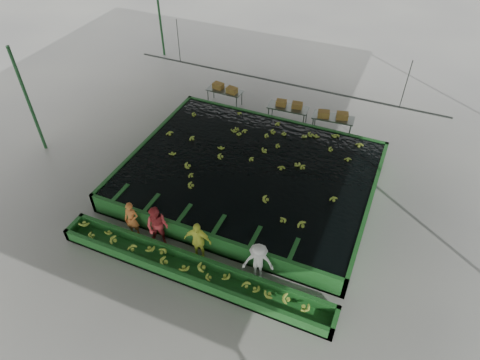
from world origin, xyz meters
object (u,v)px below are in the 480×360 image
at_px(sorting_trough, 192,270).
at_px(box_stack_mid, 289,106).
at_px(worker_c, 198,241).
at_px(box_stack_right, 333,118).
at_px(packing_table_right, 332,125).
at_px(worker_d, 258,262).
at_px(packing_table_left, 225,97).
at_px(flotation_tank, 250,175).
at_px(packing_table_mid, 287,115).
at_px(worker_b, 157,226).
at_px(box_stack_left, 225,90).
at_px(worker_a, 132,219).

xyz_separation_m(sorting_trough, box_stack_mid, (0.00, 10.16, 0.65)).
distance_m(worker_c, box_stack_right, 9.56).
bearing_deg(packing_table_right, box_stack_mid, 178.66).
height_order(worker_d, packing_table_left, worker_d).
bearing_deg(flotation_tank, sorting_trough, -90.00).
xyz_separation_m(flotation_tank, packing_table_right, (2.24, 5.01, -0.00)).
bearing_deg(box_stack_right, packing_table_mid, 178.97).
xyz_separation_m(worker_b, box_stack_mid, (1.77, 9.36, 0.04)).
relative_size(sorting_trough, box_stack_left, 7.23).
height_order(worker_d, packing_table_mid, worker_d).
relative_size(worker_a, packing_table_left, 0.81).
bearing_deg(flotation_tank, worker_c, -92.13).
relative_size(worker_a, packing_table_mid, 0.76).
relative_size(worker_c, box_stack_mid, 1.29).
xyz_separation_m(worker_b, box_stack_right, (3.98, 9.26, 0.03)).
bearing_deg(worker_b, sorting_trough, -35.65).
bearing_deg(worker_c, box_stack_left, 100.91).
bearing_deg(worker_b, box_stack_mid, 68.04).
height_order(flotation_tank, worker_c, worker_c).
xyz_separation_m(worker_d, packing_table_left, (-5.70, 9.64, -0.38)).
relative_size(packing_table_mid, box_stack_left, 1.43).
bearing_deg(packing_table_left, worker_c, -70.24).
height_order(sorting_trough, packing_table_right, packing_table_right).
bearing_deg(box_stack_right, worker_d, -90.82).
height_order(worker_c, packing_table_mid, worker_c).
bearing_deg(flotation_tank, packing_table_right, 65.87).
bearing_deg(sorting_trough, box_stack_mid, 89.99).
distance_m(worker_c, box_stack_mid, 9.36).
height_order(flotation_tank, worker_d, worker_d).
height_order(packing_table_left, packing_table_mid, packing_table_mid).
bearing_deg(worker_c, worker_a, 171.28).
bearing_deg(flotation_tank, packing_table_left, 124.16).
distance_m(worker_b, box_stack_right, 10.08).
height_order(worker_a, box_stack_mid, worker_a).
bearing_deg(sorting_trough, box_stack_right, 77.59).
relative_size(sorting_trough, worker_d, 6.23).
bearing_deg(worker_c, box_stack_right, 66.91).
bearing_deg(box_stack_right, packing_table_left, 176.31).
xyz_separation_m(packing_table_left, box_stack_right, (5.83, -0.38, 0.47)).
bearing_deg(worker_a, worker_c, -10.95).
relative_size(flotation_tank, sorting_trough, 1.00).
height_order(worker_a, packing_table_mid, worker_a).
bearing_deg(worker_d, packing_table_mid, 84.61).
bearing_deg(box_stack_right, box_stack_left, 176.65).
bearing_deg(flotation_tank, box_stack_left, 124.07).
bearing_deg(packing_table_left, box_stack_mid, -4.37).
height_order(worker_c, box_stack_left, worker_c).
bearing_deg(worker_d, box_stack_right, 71.06).
bearing_deg(worker_c, packing_table_mid, 80.42).
bearing_deg(sorting_trough, flotation_tank, 90.00).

